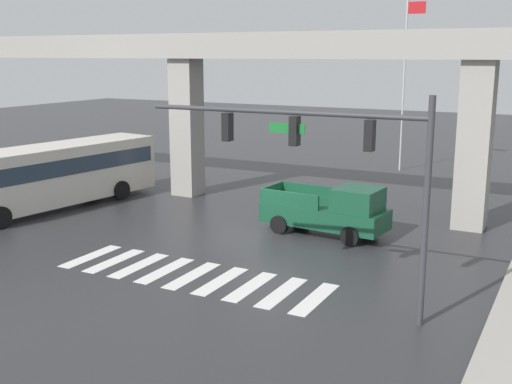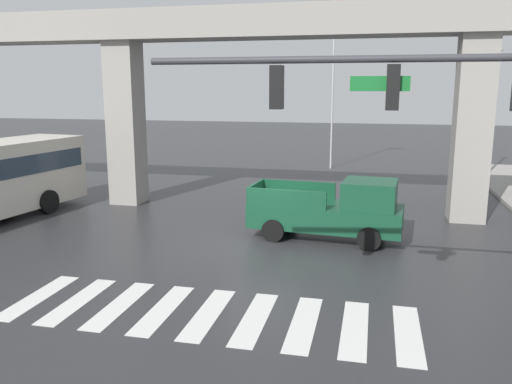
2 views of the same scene
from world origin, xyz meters
TOP-DOWN VIEW (x-y plane):
  - ground_plane at (0.00, 0.00)m, footprint 120.00×120.00m
  - crosswalk_stripes at (-0.00, -5.62)m, footprint 9.35×2.80m
  - elevated_overpass at (0.00, 4.82)m, footprint 51.00×1.88m
  - pickup_truck at (2.31, 1.07)m, footprint 5.25×2.43m
  - traffic_signal_mast at (4.97, -5.99)m, footprint 8.69×0.32m
  - street_lamp_far_north at (10.06, 16.05)m, footprint 0.44×0.70m
  - flagpole at (0.95, 16.89)m, footprint 1.16×0.12m

SIDE VIEW (x-z plane):
  - ground_plane at x=0.00m, z-range 0.00..0.00m
  - crosswalk_stripes at x=0.00m, z-range 0.00..0.01m
  - pickup_truck at x=2.31m, z-range -0.05..2.03m
  - street_lamp_far_north at x=10.06m, z-range 0.94..8.18m
  - traffic_signal_mast at x=4.97m, z-range 1.46..7.66m
  - flagpole at x=0.95m, z-range 0.80..11.21m
  - elevated_overpass at x=0.00m, z-range 2.80..10.99m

